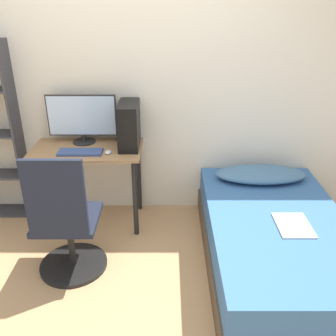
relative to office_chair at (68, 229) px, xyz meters
name	(u,v)px	position (x,y,z in m)	size (l,w,h in m)	color
ground_plane	(118,315)	(0.40, -0.44, -0.39)	(14.00, 14.00, 0.00)	tan
wall_back	(131,81)	(0.40, 1.01, 0.86)	(8.00, 0.05, 2.50)	silver
desk	(89,162)	(0.03, 0.72, 0.21)	(0.95, 0.53, 0.73)	#997047
office_chair	(68,229)	(0.00, 0.00, 0.00)	(0.52, 0.52, 1.01)	black
bed	(277,243)	(1.57, 0.08, -0.17)	(1.05, 1.81, 0.43)	#4C3D2D
pillow	(262,174)	(1.57, 0.73, 0.10)	(0.80, 0.36, 0.11)	teal
magazine	(295,226)	(1.65, -0.01, 0.05)	(0.24, 0.32, 0.01)	silver
monitor	(84,118)	(-0.01, 0.87, 0.58)	(0.61, 0.20, 0.43)	black
keyboard	(82,152)	(0.01, 0.61, 0.36)	(0.37, 0.15, 0.02)	#33477A
pc_tower	(131,125)	(0.41, 0.78, 0.54)	(0.17, 0.38, 0.39)	black
mouse	(110,152)	(0.24, 0.61, 0.36)	(0.06, 0.09, 0.02)	silver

